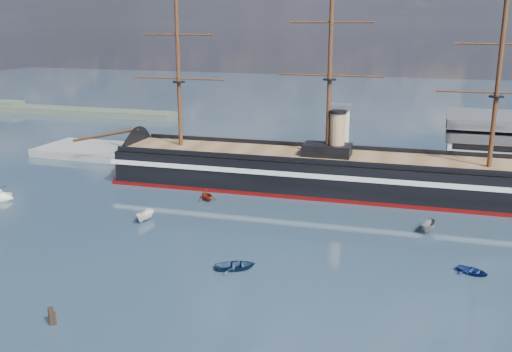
% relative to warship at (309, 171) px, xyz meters
% --- Properties ---
extents(ground, '(600.00, 600.00, 0.00)m').
position_rel_warship_xyz_m(ground, '(0.89, -20.00, -4.04)').
color(ground, '#25333D').
rests_on(ground, ground).
extents(quay, '(180.00, 18.00, 2.00)m').
position_rel_warship_xyz_m(quay, '(10.89, 16.00, -4.04)').
color(quay, slate).
rests_on(quay, ground).
extents(quay_tower, '(5.00, 5.00, 15.00)m').
position_rel_warship_xyz_m(quay_tower, '(3.89, 13.00, 5.72)').
color(quay_tower, silver).
rests_on(quay_tower, ground).
extents(shoreline, '(120.00, 10.00, 4.00)m').
position_rel_warship_xyz_m(shoreline, '(-138.34, 75.00, -2.59)').
color(shoreline, '#3F4C38').
rests_on(shoreline, ground).
extents(warship, '(113.14, 19.24, 53.94)m').
position_rel_warship_xyz_m(warship, '(0.00, 0.00, 0.00)').
color(warship, black).
rests_on(warship, ground).
extents(motorboat_a, '(5.99, 2.63, 2.33)m').
position_rel_warship_xyz_m(motorboat_a, '(-23.68, -29.51, -4.04)').
color(motorboat_a, white).
rests_on(motorboat_a, ground).
extents(motorboat_b, '(3.04, 3.97, 1.73)m').
position_rel_warship_xyz_m(motorboat_b, '(-0.81, -44.26, -4.04)').
color(motorboat_b, navy).
rests_on(motorboat_b, ground).
extents(motorboat_c, '(6.30, 3.43, 2.39)m').
position_rel_warship_xyz_m(motorboat_c, '(25.51, -19.60, -4.04)').
color(motorboat_c, slate).
rests_on(motorboat_c, ground).
extents(motorboat_d, '(6.84, 7.12, 2.53)m').
position_rel_warship_xyz_m(motorboat_d, '(-17.91, -14.45, -4.04)').
color(motorboat_d, maroon).
rests_on(motorboat_d, ground).
extents(motorboat_e, '(2.13, 2.99, 1.29)m').
position_rel_warship_xyz_m(motorboat_e, '(32.14, -35.22, -4.04)').
color(motorboat_e, navy).
rests_on(motorboat_e, ground).
extents(piling_near_left, '(0.64, 0.64, 2.96)m').
position_rel_warship_xyz_m(piling_near_left, '(-16.29, -66.03, -4.04)').
color(piling_near_left, black).
rests_on(piling_near_left, ground).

